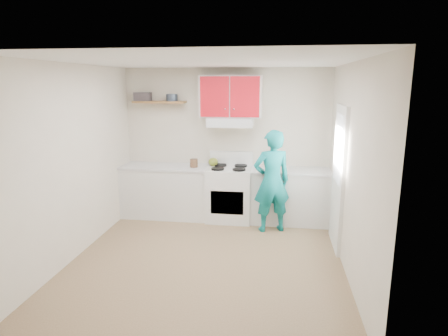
# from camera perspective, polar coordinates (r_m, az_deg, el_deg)

# --- Properties ---
(floor) EXTENTS (3.80, 3.80, 0.00)m
(floor) POSITION_cam_1_polar(r_m,az_deg,el_deg) (5.36, -2.48, -13.33)
(floor) COLOR brown
(floor) RESTS_ON ground
(ceiling) EXTENTS (3.60, 3.80, 0.04)m
(ceiling) POSITION_cam_1_polar(r_m,az_deg,el_deg) (4.83, -2.78, 15.62)
(ceiling) COLOR white
(ceiling) RESTS_ON floor
(back_wall) EXTENTS (3.60, 0.04, 2.60)m
(back_wall) POSITION_cam_1_polar(r_m,az_deg,el_deg) (6.78, 0.34, 3.74)
(back_wall) COLOR beige
(back_wall) RESTS_ON floor
(front_wall) EXTENTS (3.60, 0.04, 2.60)m
(front_wall) POSITION_cam_1_polar(r_m,az_deg,el_deg) (3.16, -9.01, -6.89)
(front_wall) COLOR beige
(front_wall) RESTS_ON floor
(left_wall) EXTENTS (0.04, 3.80, 2.60)m
(left_wall) POSITION_cam_1_polar(r_m,az_deg,el_deg) (5.55, -21.20, 0.90)
(left_wall) COLOR beige
(left_wall) RESTS_ON floor
(right_wall) EXTENTS (0.04, 3.80, 2.60)m
(right_wall) POSITION_cam_1_polar(r_m,az_deg,el_deg) (4.94, 18.38, -0.26)
(right_wall) COLOR beige
(right_wall) RESTS_ON floor
(door) EXTENTS (0.05, 0.85, 2.05)m
(door) POSITION_cam_1_polar(r_m,az_deg,el_deg) (5.67, 16.72, -1.41)
(door) COLOR white
(door) RESTS_ON floor
(door_glass) EXTENTS (0.01, 0.55, 0.95)m
(door_glass) POSITION_cam_1_polar(r_m,az_deg,el_deg) (5.58, 16.72, 2.84)
(door_glass) COLOR white
(door_glass) RESTS_ON door
(counter_left) EXTENTS (1.52, 0.60, 0.90)m
(counter_left) POSITION_cam_1_polar(r_m,az_deg,el_deg) (6.89, -8.62, -3.49)
(counter_left) COLOR silver
(counter_left) RESTS_ON floor
(counter_right) EXTENTS (1.32, 0.60, 0.90)m
(counter_right) POSITION_cam_1_polar(r_m,az_deg,el_deg) (6.62, 9.83, -4.21)
(counter_right) COLOR silver
(counter_right) RESTS_ON floor
(stove) EXTENTS (0.76, 0.65, 0.92)m
(stove) POSITION_cam_1_polar(r_m,az_deg,el_deg) (6.64, 0.81, -3.89)
(stove) COLOR white
(stove) RESTS_ON floor
(range_hood) EXTENTS (0.76, 0.44, 0.15)m
(range_hood) POSITION_cam_1_polar(r_m,az_deg,el_deg) (6.50, 0.96, 6.87)
(range_hood) COLOR silver
(range_hood) RESTS_ON back_wall
(upper_cabinets) EXTENTS (1.02, 0.33, 0.70)m
(upper_cabinets) POSITION_cam_1_polar(r_m,az_deg,el_deg) (6.53, 1.04, 10.63)
(upper_cabinets) COLOR #AE0F19
(upper_cabinets) RESTS_ON back_wall
(shelf) EXTENTS (0.90, 0.30, 0.04)m
(shelf) POSITION_cam_1_polar(r_m,az_deg,el_deg) (6.81, -9.60, 9.70)
(shelf) COLOR brown
(shelf) RESTS_ON back_wall
(books) EXTENTS (0.30, 0.23, 0.15)m
(books) POSITION_cam_1_polar(r_m,az_deg,el_deg) (6.90, -12.05, 10.39)
(books) COLOR #373134
(books) RESTS_ON shelf
(tin) EXTENTS (0.24, 0.24, 0.12)m
(tin) POSITION_cam_1_polar(r_m,az_deg,el_deg) (6.72, -7.79, 10.39)
(tin) COLOR #333D4C
(tin) RESTS_ON shelf
(kettle) EXTENTS (0.18, 0.18, 0.15)m
(kettle) POSITION_cam_1_polar(r_m,az_deg,el_deg) (6.67, -1.63, 0.91)
(kettle) COLOR olive
(kettle) RESTS_ON stove
(crock) EXTENTS (0.14, 0.14, 0.16)m
(crock) POSITION_cam_1_polar(r_m,az_deg,el_deg) (6.60, -4.52, 0.64)
(crock) COLOR #503623
(crock) RESTS_ON counter_left
(cutting_board) EXTENTS (0.36, 0.29, 0.02)m
(cutting_board) POSITION_cam_1_polar(r_m,az_deg,el_deg) (6.41, 6.70, -0.43)
(cutting_board) COLOR olive
(cutting_board) RESTS_ON counter_right
(silicone_mat) EXTENTS (0.35, 0.31, 0.01)m
(silicone_mat) POSITION_cam_1_polar(r_m,az_deg,el_deg) (6.55, 12.67, -0.43)
(silicone_mat) COLOR red
(silicone_mat) RESTS_ON counter_right
(person) EXTENTS (0.70, 0.57, 1.64)m
(person) POSITION_cam_1_polar(r_m,az_deg,el_deg) (6.09, 7.14, -1.99)
(person) COLOR #0D7B7D
(person) RESTS_ON floor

